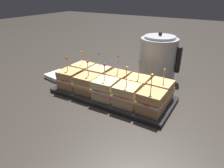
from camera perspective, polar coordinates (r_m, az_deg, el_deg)
name	(u,v)px	position (r m, az deg, el deg)	size (l,w,h in m)	color
ground_plane	(112,96)	(0.92, 0.00, -3.50)	(6.00, 6.00, 0.00)	#2D2823
serving_platter	(112,94)	(0.91, 0.00, -3.01)	(0.54, 0.24, 0.02)	#232328
sandwich_front_far_left	(70,79)	(0.97, -11.94, 1.44)	(0.10, 0.10, 0.15)	tan
sandwich_front_left	(88,84)	(0.91, -7.00, 0.08)	(0.10, 0.10, 0.15)	tan
sandwich_front_center	(105,89)	(0.85, -1.87, -1.46)	(0.10, 0.10, 0.16)	beige
sandwich_front_right	(127,95)	(0.80, 4.25, -3.13)	(0.10, 0.10, 0.17)	#DBB77A
sandwich_front_far_right	(151,102)	(0.77, 11.15, -4.98)	(0.10, 0.10, 0.16)	tan
sandwich_back_far_left	(83,72)	(1.04, -8.18, 3.46)	(0.10, 0.10, 0.15)	tan
sandwich_back_left	(99,76)	(0.98, -3.69, 2.30)	(0.10, 0.10, 0.16)	#DBB77A
sandwich_back_center	(118,81)	(0.93, 1.69, 1.01)	(0.10, 0.10, 0.16)	tan
sandwich_back_right	(138,85)	(0.89, 7.36, -0.43)	(0.10, 0.10, 0.16)	tan
sandwich_back_far_right	(160,91)	(0.86, 13.62, -1.93)	(0.10, 0.10, 0.14)	tan
kettle_steel	(158,58)	(1.10, 13.01, 7.27)	(0.22, 0.19, 0.25)	#B7BABF
napkin_stack	(58,76)	(1.14, -15.08, 2.30)	(0.12, 0.12, 0.02)	white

